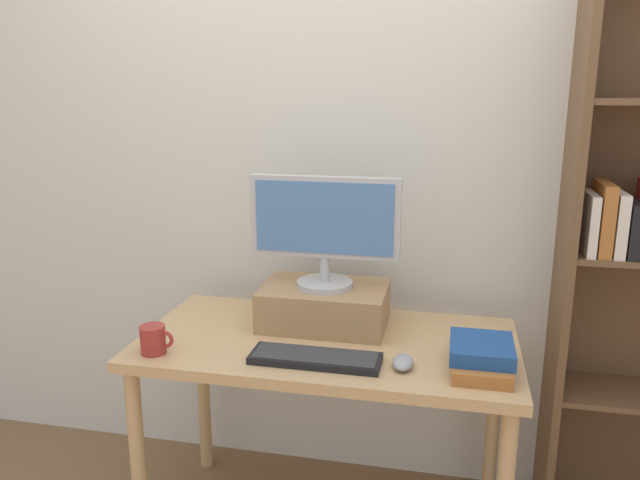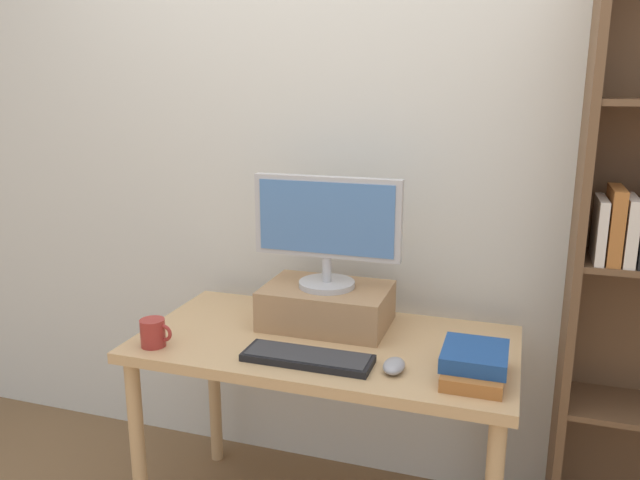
{
  "view_description": "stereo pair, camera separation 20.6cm",
  "coord_description": "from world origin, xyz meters",
  "px_view_note": "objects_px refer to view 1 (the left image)",
  "views": [
    {
      "loc": [
        0.39,
        -1.91,
        1.57
      ],
      "look_at": [
        -0.04,
        0.05,
        1.07
      ],
      "focal_mm": 35.0,
      "sensor_mm": 36.0,
      "label": 1
    },
    {
      "loc": [
        0.59,
        -1.85,
        1.57
      ],
      "look_at": [
        -0.04,
        0.05,
        1.07
      ],
      "focal_mm": 35.0,
      "sensor_mm": 36.0,
      "label": 2
    }
  ],
  "objects_px": {
    "computer_monitor": "(325,226)",
    "coffee_mug": "(154,340)",
    "book_stack": "(481,356)",
    "riser_box": "(325,305)",
    "keyboard": "(315,358)",
    "computer_mouse": "(403,362)",
    "desk": "(327,363)"
  },
  "relations": [
    {
      "from": "computer_monitor",
      "to": "coffee_mug",
      "type": "xyz_separation_m",
      "value": [
        -0.48,
        -0.35,
        -0.31
      ]
    },
    {
      "from": "computer_mouse",
      "to": "coffee_mug",
      "type": "bearing_deg",
      "value": -175.56
    },
    {
      "from": "riser_box",
      "to": "coffee_mug",
      "type": "bearing_deg",
      "value": -143.35
    },
    {
      "from": "computer_monitor",
      "to": "keyboard",
      "type": "relative_size",
      "value": 1.28
    },
    {
      "from": "computer_monitor",
      "to": "coffee_mug",
      "type": "bearing_deg",
      "value": -143.46
    },
    {
      "from": "riser_box",
      "to": "computer_mouse",
      "type": "height_order",
      "value": "riser_box"
    },
    {
      "from": "desk",
      "to": "book_stack",
      "type": "distance_m",
      "value": 0.53
    },
    {
      "from": "desk",
      "to": "riser_box",
      "type": "xyz_separation_m",
      "value": [
        -0.04,
        0.13,
        0.16
      ]
    },
    {
      "from": "desk",
      "to": "book_stack",
      "type": "xyz_separation_m",
      "value": [
        0.49,
        -0.13,
        0.13
      ]
    },
    {
      "from": "riser_box",
      "to": "book_stack",
      "type": "bearing_deg",
      "value": -25.68
    },
    {
      "from": "desk",
      "to": "book_stack",
      "type": "relative_size",
      "value": 5.03
    },
    {
      "from": "desk",
      "to": "coffee_mug",
      "type": "bearing_deg",
      "value": -156.14
    },
    {
      "from": "desk",
      "to": "riser_box",
      "type": "relative_size",
      "value": 2.88
    },
    {
      "from": "riser_box",
      "to": "book_stack",
      "type": "relative_size",
      "value": 1.75
    },
    {
      "from": "riser_box",
      "to": "coffee_mug",
      "type": "relative_size",
      "value": 3.94
    },
    {
      "from": "computer_monitor",
      "to": "computer_mouse",
      "type": "height_order",
      "value": "computer_monitor"
    },
    {
      "from": "keyboard",
      "to": "computer_mouse",
      "type": "bearing_deg",
      "value": 3.21
    },
    {
      "from": "computer_monitor",
      "to": "book_stack",
      "type": "relative_size",
      "value": 2.08
    },
    {
      "from": "coffee_mug",
      "to": "computer_mouse",
      "type": "bearing_deg",
      "value": 4.44
    },
    {
      "from": "desk",
      "to": "keyboard",
      "type": "bearing_deg",
      "value": -90.7
    },
    {
      "from": "riser_box",
      "to": "computer_monitor",
      "type": "bearing_deg",
      "value": -90.0
    },
    {
      "from": "keyboard",
      "to": "book_stack",
      "type": "relative_size",
      "value": 1.62
    },
    {
      "from": "computer_mouse",
      "to": "computer_monitor",
      "type": "bearing_deg",
      "value": 135.88
    },
    {
      "from": "book_stack",
      "to": "coffee_mug",
      "type": "bearing_deg",
      "value": -174.33
    },
    {
      "from": "keyboard",
      "to": "coffee_mug",
      "type": "bearing_deg",
      "value": -174.92
    },
    {
      "from": "keyboard",
      "to": "riser_box",
      "type": "bearing_deg",
      "value": 96.28
    },
    {
      "from": "computer_mouse",
      "to": "book_stack",
      "type": "bearing_deg",
      "value": 9.84
    },
    {
      "from": "computer_mouse",
      "to": "book_stack",
      "type": "height_order",
      "value": "book_stack"
    },
    {
      "from": "computer_monitor",
      "to": "computer_mouse",
      "type": "relative_size",
      "value": 4.97
    },
    {
      "from": "desk",
      "to": "keyboard",
      "type": "distance_m",
      "value": 0.21
    },
    {
      "from": "computer_mouse",
      "to": "coffee_mug",
      "type": "relative_size",
      "value": 0.94
    },
    {
      "from": "computer_monitor",
      "to": "keyboard",
      "type": "xyz_separation_m",
      "value": [
        0.03,
        -0.31,
        -0.35
      ]
    }
  ]
}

